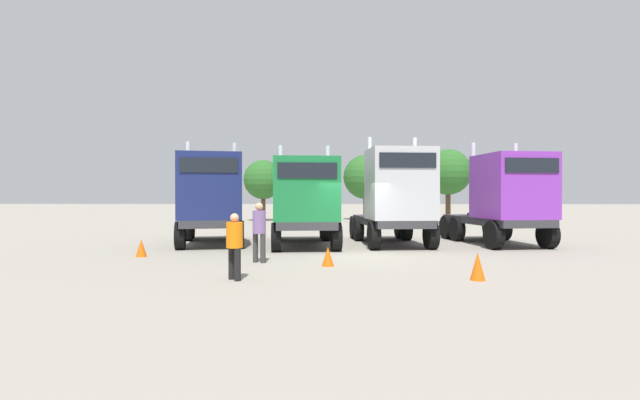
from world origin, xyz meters
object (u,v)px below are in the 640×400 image
(semi_truck_silver, at_px, (396,197))
(visitor_with_camera, at_px, (259,228))
(semi_truck_green, at_px, (305,202))
(semi_truck_purple, at_px, (506,198))
(visitor_in_hivis, at_px, (235,242))
(semi_truck_navy, at_px, (211,199))
(traffic_cone_near, at_px, (478,266))
(traffic_cone_mid, at_px, (328,257))
(traffic_cone_far, at_px, (141,248))

(semi_truck_silver, relative_size, visitor_with_camera, 3.37)
(semi_truck_green, height_order, semi_truck_purple, semi_truck_purple)
(visitor_in_hivis, distance_m, visitor_with_camera, 2.95)
(semi_truck_navy, bearing_deg, visitor_with_camera, 17.74)
(visitor_with_camera, relative_size, traffic_cone_near, 2.68)
(traffic_cone_mid, height_order, traffic_cone_far, traffic_cone_far)
(semi_truck_navy, xyz_separation_m, semi_truck_green, (3.84, -0.54, -0.14))
(semi_truck_purple, distance_m, traffic_cone_far, 14.00)
(semi_truck_purple, relative_size, traffic_cone_near, 8.83)
(semi_truck_navy, relative_size, semi_truck_silver, 1.01)
(semi_truck_navy, bearing_deg, traffic_cone_near, 36.04)
(semi_truck_navy, xyz_separation_m, visitor_with_camera, (2.69, -4.63, -0.86))
(semi_truck_green, bearing_deg, semi_truck_purple, 89.80)
(traffic_cone_near, bearing_deg, semi_truck_silver, 97.35)
(semi_truck_green, distance_m, traffic_cone_near, 8.42)
(semi_truck_purple, bearing_deg, semi_truck_navy, -97.59)
(semi_truck_navy, bearing_deg, semi_truck_silver, 77.26)
(semi_truck_silver, bearing_deg, traffic_cone_near, 1.10)
(semi_truck_purple, bearing_deg, traffic_cone_far, -83.66)
(semi_truck_navy, distance_m, visitor_with_camera, 5.43)
(semi_truck_purple, bearing_deg, visitor_with_camera, -70.95)
(semi_truck_navy, relative_size, traffic_cone_mid, 11.20)
(semi_truck_navy, height_order, semi_truck_purple, semi_truck_navy)
(semi_truck_navy, bearing_deg, semi_truck_green, 69.53)
(semi_truck_navy, distance_m, visitor_in_hivis, 8.07)
(visitor_in_hivis, height_order, traffic_cone_mid, visitor_in_hivis)
(visitor_in_hivis, xyz_separation_m, traffic_cone_mid, (2.23, 2.28, -0.65))
(semi_truck_green, bearing_deg, traffic_cone_far, -67.96)
(semi_truck_green, distance_m, visitor_in_hivis, 7.20)
(semi_truck_navy, bearing_deg, visitor_in_hivis, 6.27)
(traffic_cone_far, bearing_deg, visitor_with_camera, -16.74)
(visitor_with_camera, bearing_deg, traffic_cone_near, 91.32)
(traffic_cone_near, bearing_deg, traffic_cone_far, 157.57)
(visitor_in_hivis, bearing_deg, semi_truck_navy, 67.29)
(semi_truck_green, xyz_separation_m, visitor_with_camera, (-1.14, -4.09, -0.72))
(semi_truck_purple, distance_m, traffic_cone_near, 8.68)
(traffic_cone_far, bearing_deg, semi_truck_purple, 15.39)
(semi_truck_silver, bearing_deg, traffic_cone_far, -75.72)
(semi_truck_silver, relative_size, traffic_cone_near, 9.04)
(semi_truck_navy, bearing_deg, traffic_cone_mid, 29.70)
(semi_truck_silver, relative_size, traffic_cone_far, 10.37)
(semi_truck_navy, distance_m, traffic_cone_far, 4.03)
(semi_truck_green, bearing_deg, visitor_in_hivis, -16.42)
(visitor_in_hivis, bearing_deg, semi_truck_purple, -1.31)
(semi_truck_silver, bearing_deg, semi_truck_green, -88.41)
(semi_truck_silver, xyz_separation_m, visitor_with_camera, (-4.77, -4.59, -0.92))
(visitor_with_camera, bearing_deg, semi_truck_navy, -122.24)
(semi_truck_navy, distance_m, semi_truck_green, 3.88)
(semi_truck_green, height_order, visitor_with_camera, semi_truck_green)
(semi_truck_green, relative_size, traffic_cone_far, 11.16)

